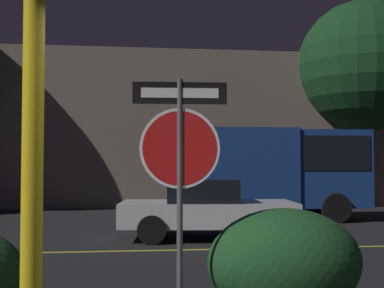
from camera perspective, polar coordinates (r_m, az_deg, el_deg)
name	(u,v)px	position (r m, az deg, el deg)	size (l,w,h in m)	color
road_center_stripe	(173,250)	(10.40, -2.04, -11.24)	(34.82, 0.12, 0.01)	gold
stop_sign	(180,150)	(5.32, -1.31, -0.68)	(0.95, 0.08, 2.47)	#4C4C51
yellow_pole_left	(32,167)	(3.08, -16.66, -2.37)	(0.12, 0.12, 3.18)	yellow
hedge_bush_2	(285,263)	(5.89, 9.88, -12.35)	(1.66, 1.11, 1.15)	#19421E
passing_car_2	(206,209)	(11.98, 1.54, -6.89)	(4.07, 2.30, 1.32)	silver
delivery_truck	(273,167)	(16.41, 8.68, -2.47)	(5.81, 2.70, 2.72)	navy
tree_2	(364,66)	(22.61, 17.85, 7.89)	(5.23, 5.23, 8.23)	#422D1E
building_backdrop	(83,130)	(22.54, -11.53, 1.42)	(29.10, 3.90, 6.19)	#7A6B5B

